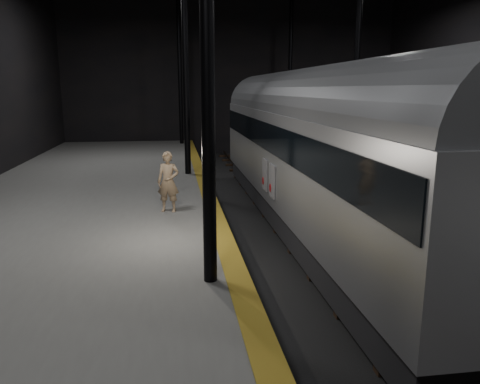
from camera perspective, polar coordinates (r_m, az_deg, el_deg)
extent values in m
plane|color=black|center=(14.18, 10.66, -7.06)|extent=(44.00, 44.00, 0.00)
cube|color=#565653|center=(13.63, -20.83, -6.27)|extent=(9.00, 43.80, 1.00)
cube|color=#8A6219|center=(13.20, -2.67, -3.75)|extent=(0.50, 43.80, 0.01)
cube|color=#3F3328|center=(13.91, 7.86, -6.60)|extent=(0.08, 43.00, 0.14)
cube|color=#3F3328|center=(14.37, 13.42, -6.21)|extent=(0.08, 43.00, 0.14)
cube|color=black|center=(14.16, 10.67, -6.83)|extent=(2.40, 42.00, 0.12)
cylinder|color=black|center=(8.74, -4.08, 21.09)|extent=(0.26, 0.26, 10.00)
cylinder|color=black|center=(20.67, -6.68, 16.02)|extent=(0.26, 0.26, 10.00)
cylinder|color=black|center=(22.25, 14.06, 15.48)|extent=(0.26, 0.26, 10.00)
cylinder|color=black|center=(32.65, -7.35, 14.66)|extent=(0.26, 0.26, 10.00)
cylinder|color=black|center=(33.67, 6.13, 14.61)|extent=(0.26, 0.26, 10.00)
cube|color=#A5A7AD|center=(15.61, 8.45, 4.25)|extent=(2.84, 19.56, 2.93)
cube|color=black|center=(15.98, 8.24, -2.29)|extent=(2.59, 19.17, 0.83)
cube|color=black|center=(15.53, 8.53, 6.75)|extent=(2.89, 19.27, 0.88)
cylinder|color=slate|center=(15.48, 8.63, 9.63)|extent=(2.78, 19.37, 2.78)
cube|color=black|center=(10.12, 19.48, -14.01)|extent=(1.76, 2.15, 0.34)
cube|color=black|center=(22.53, 3.31, 1.19)|extent=(1.76, 2.15, 0.34)
cube|color=silver|center=(14.42, 3.96, 1.32)|extent=(0.04, 0.73, 1.03)
cube|color=silver|center=(15.55, 3.05, 2.14)|extent=(0.04, 0.73, 1.03)
cylinder|color=#A01318|center=(14.63, 3.73, 0.51)|extent=(0.03, 0.25, 0.25)
cylinder|color=#A01318|center=(15.76, 2.85, 1.38)|extent=(0.03, 0.25, 0.25)
imported|color=#9D8060|center=(14.36, -8.74, 1.24)|extent=(0.77, 0.61, 1.85)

